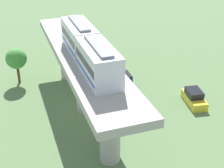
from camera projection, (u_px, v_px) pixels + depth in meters
ground_plane at (85, 110)px, 38.28m from camera, size 120.00×120.00×0.00m
viaduct at (83, 68)px, 35.74m from camera, size 5.20×28.00×7.14m
train at (88, 49)px, 32.15m from camera, size 2.64×13.55×3.24m
parked_car_yellow at (194, 98)px, 39.31m from camera, size 2.45×4.44×1.76m
parked_car_blue at (124, 81)px, 43.19m from camera, size 1.93×4.25×1.76m
tree_near_viaduct at (16, 59)px, 42.91m from camera, size 2.76×2.76×4.90m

